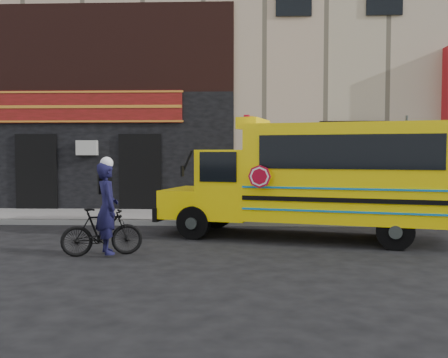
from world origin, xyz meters
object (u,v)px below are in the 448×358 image
at_px(sign_pole, 406,166).
at_px(bicycle, 102,232).
at_px(school_bus, 317,176).
at_px(cyclist, 107,210).

xyz_separation_m(sign_pole, bicycle, (-7.34, -4.05, -1.23)).
xyz_separation_m(school_bus, bicycle, (-4.63, -2.21, -1.02)).
distance_m(bicycle, cyclist, 0.45).
relative_size(sign_pole, bicycle, 1.92).
height_order(school_bus, bicycle, school_bus).
bearing_deg(school_bus, cyclist, -153.82).
distance_m(school_bus, bicycle, 5.23).
distance_m(school_bus, cyclist, 5.07).
relative_size(bicycle, cyclist, 0.88).
distance_m(school_bus, sign_pole, 3.28).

